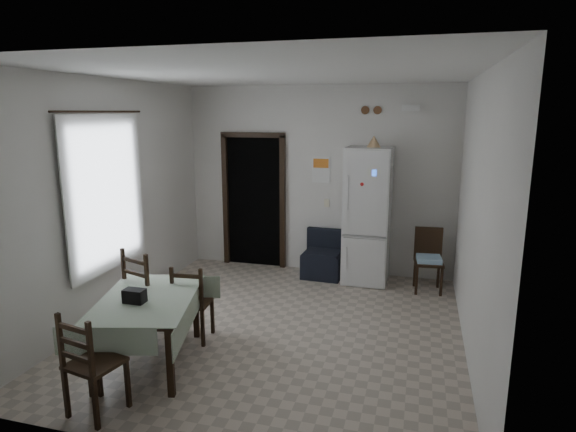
% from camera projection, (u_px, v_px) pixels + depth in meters
% --- Properties ---
extents(ground, '(4.50, 4.50, 0.00)m').
position_uv_depth(ground, '(277.00, 328.00, 5.68)').
color(ground, '#AE9F8E').
rests_on(ground, ground).
extents(ceiling, '(4.20, 4.50, 0.02)m').
position_uv_depth(ceiling, '(275.00, 73.00, 5.06)').
color(ceiling, white).
rests_on(ceiling, ground).
extents(wall_back, '(4.20, 0.02, 2.90)m').
position_uv_depth(wall_back, '(318.00, 180.00, 7.49)').
color(wall_back, silver).
rests_on(wall_back, ground).
extents(wall_front, '(4.20, 0.02, 2.90)m').
position_uv_depth(wall_front, '(180.00, 271.00, 3.25)').
color(wall_front, silver).
rests_on(wall_front, ground).
extents(wall_left, '(0.02, 4.50, 2.90)m').
position_uv_depth(wall_left, '(113.00, 199.00, 5.91)').
color(wall_left, silver).
rests_on(wall_left, ground).
extents(wall_right, '(0.02, 4.50, 2.90)m').
position_uv_depth(wall_right, '(476.00, 219.00, 4.82)').
color(wall_right, silver).
rests_on(wall_right, ground).
extents(doorway, '(1.06, 0.52, 2.22)m').
position_uv_depth(doorway, '(259.00, 200.00, 8.03)').
color(doorway, black).
rests_on(doorway, ground).
extents(window_recess, '(0.10, 1.20, 1.60)m').
position_uv_depth(window_recess, '(98.00, 193.00, 5.72)').
color(window_recess, silver).
rests_on(window_recess, ground).
extents(curtain, '(0.02, 1.45, 1.85)m').
position_uv_depth(curtain, '(106.00, 194.00, 5.69)').
color(curtain, white).
rests_on(curtain, ground).
extents(curtain_rod, '(0.02, 1.60, 0.02)m').
position_uv_depth(curtain_rod, '(100.00, 112.00, 5.48)').
color(curtain_rod, black).
rests_on(curtain_rod, ground).
extents(calendar, '(0.28, 0.02, 0.40)m').
position_uv_depth(calendar, '(321.00, 170.00, 7.43)').
color(calendar, white).
rests_on(calendar, ground).
extents(calendar_image, '(0.24, 0.01, 0.14)m').
position_uv_depth(calendar_image, '(321.00, 163.00, 7.40)').
color(calendar_image, orange).
rests_on(calendar_image, ground).
extents(light_switch, '(0.08, 0.02, 0.12)m').
position_uv_depth(light_switch, '(327.00, 203.00, 7.51)').
color(light_switch, beige).
rests_on(light_switch, ground).
extents(vent_left, '(0.12, 0.03, 0.12)m').
position_uv_depth(vent_left, '(365.00, 110.00, 7.06)').
color(vent_left, brown).
rests_on(vent_left, ground).
extents(vent_right, '(0.12, 0.03, 0.12)m').
position_uv_depth(vent_right, '(378.00, 110.00, 7.02)').
color(vent_right, brown).
rests_on(vent_right, ground).
extents(emergency_light, '(0.25, 0.07, 0.09)m').
position_uv_depth(emergency_light, '(411.00, 108.00, 6.86)').
color(emergency_light, white).
rests_on(emergency_light, ground).
extents(fridge, '(0.66, 0.66, 2.01)m').
position_uv_depth(fridge, '(367.00, 216.00, 7.07)').
color(fridge, silver).
rests_on(fridge, ground).
extents(tan_cone, '(0.20, 0.20, 0.16)m').
position_uv_depth(tan_cone, '(374.00, 141.00, 6.81)').
color(tan_cone, tan).
rests_on(tan_cone, fridge).
extents(navy_seat, '(0.62, 0.60, 0.71)m').
position_uv_depth(navy_seat, '(323.00, 254.00, 7.38)').
color(navy_seat, black).
rests_on(navy_seat, ground).
extents(corner_chair, '(0.42, 0.42, 0.89)m').
position_uv_depth(corner_chair, '(429.00, 261.00, 6.76)').
color(corner_chair, black).
rests_on(corner_chair, ground).
extents(dining_table, '(1.21, 1.54, 0.70)m').
position_uv_depth(dining_table, '(150.00, 330.00, 4.82)').
color(dining_table, '#9BAC93').
rests_on(dining_table, ground).
extents(black_bag, '(0.21, 0.12, 0.13)m').
position_uv_depth(black_bag, '(135.00, 296.00, 4.61)').
color(black_bag, black).
rests_on(black_bag, dining_table).
extents(dining_chair_far_left, '(0.57, 0.57, 1.05)m').
position_uv_depth(dining_chair_far_left, '(151.00, 292.00, 5.37)').
color(dining_chair_far_left, black).
rests_on(dining_chair_far_left, ground).
extents(dining_chair_far_right, '(0.41, 0.41, 0.88)m').
position_uv_depth(dining_chair_far_right, '(193.00, 301.00, 5.33)').
color(dining_chair_far_right, black).
rests_on(dining_chair_far_right, ground).
extents(dining_chair_near_head, '(0.47, 0.47, 0.93)m').
position_uv_depth(dining_chair_near_head, '(95.00, 362.00, 3.99)').
color(dining_chair_near_head, black).
rests_on(dining_chair_near_head, ground).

